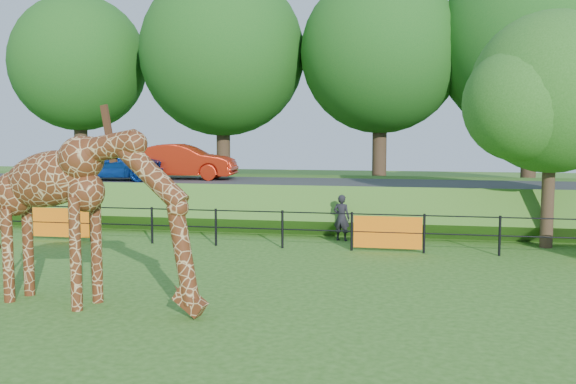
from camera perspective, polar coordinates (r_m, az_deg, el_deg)
name	(u,v)px	position (r m, az deg, el deg)	size (l,w,h in m)	color
ground	(186,334)	(11.09, -9.07, -12.33)	(90.00, 90.00, 0.00)	#306018
giraffe	(92,219)	(12.74, -17.06, -2.30)	(4.79, 0.88, 3.42)	#562811
perimeter_fence	(282,229)	(18.49, -0.50, -3.33)	(28.07, 0.10, 1.10)	black
embankment	(320,199)	(25.81, 2.86, -0.61)	(40.00, 9.00, 1.30)	#306018
road	(314,184)	(24.27, 2.36, 0.69)	(40.00, 5.00, 0.12)	#323234
car_blue	(108,161)	(26.40, -15.70, 2.64)	(1.77, 4.41, 1.50)	#1445AA
car_red	(183,162)	(26.34, -9.35, 2.68)	(1.50, 4.31, 1.42)	red
visitor	(342,218)	(19.79, 4.79, -2.29)	(0.52, 0.34, 1.43)	black
tree_east	(555,99)	(19.94, 22.64, 7.65)	(5.40, 4.71, 6.76)	#372918
bg_tree_line	(378,52)	(32.18, 8.04, 12.22)	(37.30, 8.80, 11.82)	#372918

